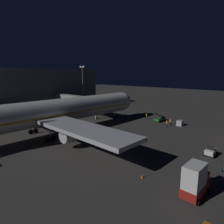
{
  "coord_description": "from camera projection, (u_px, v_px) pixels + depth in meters",
  "views": [
    {
      "loc": [
        -42.3,
        32.15,
        14.62
      ],
      "look_at": [
        -3.0,
        -9.41,
        3.5
      ],
      "focal_mm": 31.47,
      "sensor_mm": 36.0,
      "label": 1
    }
  ],
  "objects": [
    {
      "name": "baggage_tug_spare",
      "position": [
        211.0,
        152.0,
        35.5
      ],
      "size": [
        1.86,
        2.36,
        1.95
      ],
      "color": "silver",
      "rests_on": "ground_plane"
    },
    {
      "name": "traffic_cone_wingtip_svc_side",
      "position": [
        142.0,
        176.0,
        27.95
      ],
      "size": [
        0.36,
        0.36,
        0.55
      ],
      "primitive_type": "cone",
      "color": "orange",
      "rests_on": "ground_plane"
    },
    {
      "name": "traffic_cone_nose_port",
      "position": [
        131.0,
        117.0,
        66.56
      ],
      "size": [
        0.36,
        0.36,
        0.55
      ],
      "primitive_type": "cone",
      "color": "orange",
      "rests_on": "ground_plane"
    },
    {
      "name": "terminal_wall",
      "position": [
        3.0,
        93.0,
        67.06
      ],
      "size": [
        6.0,
        80.0,
        16.68
      ],
      "primitive_type": "cube",
      "color": "#4C4F54",
      "rests_on": "ground_plane"
    },
    {
      "name": "ground_crew_by_tug",
      "position": [
        147.0,
        116.0,
        65.09
      ],
      "size": [
        0.4,
        0.4,
        1.74
      ],
      "color": "black",
      "rests_on": "ground_plane"
    },
    {
      "name": "airliner_at_gate",
      "position": [
        44.0,
        114.0,
        45.61
      ],
      "size": [
        52.55,
        62.86,
        19.28
      ],
      "color": "silver",
      "rests_on": "ground_plane"
    },
    {
      "name": "ground_crew_by_belt_loader",
      "position": [
        167.0,
        123.0,
        55.16
      ],
      "size": [
        0.4,
        0.4,
        1.8
      ],
      "color": "black",
      "rests_on": "ground_plane"
    },
    {
      "name": "traffic_cone_nose_starboard",
      "position": [
        121.0,
        115.0,
        69.52
      ],
      "size": [
        0.36,
        0.36,
        0.55
      ],
      "primitive_type": "cone",
      "color": "orange",
      "rests_on": "ground_plane"
    },
    {
      "name": "ops_van",
      "position": [
        195.0,
        180.0,
        23.53
      ],
      "size": [
        2.36,
        4.57,
        4.24
      ],
      "color": "maroon",
      "rests_on": "ground_plane"
    },
    {
      "name": "ground_crew_marshaller_fwd",
      "position": [
        170.0,
        122.0,
        57.26
      ],
      "size": [
        0.4,
        0.4,
        1.75
      ],
      "color": "black",
      "rests_on": "ground_plane"
    },
    {
      "name": "jet_bridge",
      "position": [
        80.0,
        100.0,
        69.5
      ],
      "size": [
        25.44,
        3.4,
        7.15
      ],
      "color": "#9E9E99",
      "rests_on": "ground_plane"
    },
    {
      "name": "apron_floodlight_mast",
      "position": [
        83.0,
        84.0,
        84.58
      ],
      "size": [
        2.9,
        0.5,
        17.91
      ],
      "color": "#59595E",
      "rests_on": "ground_plane"
    },
    {
      "name": "belt_loader",
      "position": [
        160.0,
        119.0,
        61.19
      ],
      "size": [
        1.96,
        7.01,
        3.28
      ],
      "color": "#287038",
      "rests_on": "ground_plane"
    },
    {
      "name": "baggage_container_mid_row",
      "position": [
        180.0,
        123.0,
        56.22
      ],
      "size": [
        1.51,
        1.64,
        1.56
      ],
      "primitive_type": "cube",
      "color": "#B7BABF",
      "rests_on": "ground_plane"
    },
    {
      "name": "ground_plane",
      "position": [
        81.0,
        128.0,
        54.25
      ],
      "size": [
        320.0,
        320.0,
        0.0
      ],
      "primitive_type": "plane",
      "color": "#383533"
    }
  ]
}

